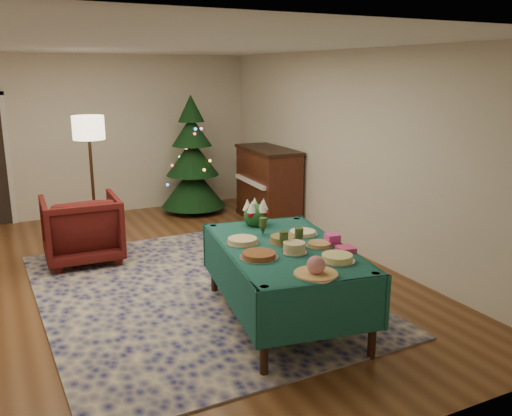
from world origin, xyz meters
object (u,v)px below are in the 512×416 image
gift_box (332,239)px  christmas_tree (192,160)px  buffet_table (283,261)px  armchair (82,226)px  piano (268,186)px  floor_lamp (89,136)px

gift_box → christmas_tree: size_ratio=0.06×
buffet_table → gift_box: gift_box is taller
gift_box → armchair: bearing=124.0°
piano → armchair: bearing=-167.2°
piano → gift_box: bearing=-108.0°
armchair → christmas_tree: bearing=-138.4°
armchair → piano: piano is taller
christmas_tree → gift_box: bearing=-93.2°
gift_box → piano: bearing=72.0°
floor_lamp → christmas_tree: size_ratio=0.89×
buffet_table → piano: size_ratio=1.51×
gift_box → armchair: 3.46m
christmas_tree → piano: size_ratio=1.42×
piano → christmas_tree: bearing=128.9°
floor_lamp → buffet_table: bearing=-71.6°
gift_box → christmas_tree: christmas_tree is taller
buffet_table → piano: 3.75m
buffet_table → piano: bearing=64.6°
christmas_tree → piano: (0.90, -1.11, -0.32)m
gift_box → piano: piano is taller
christmas_tree → armchair: bearing=-140.3°
floor_lamp → gift_box: bearing=-66.3°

